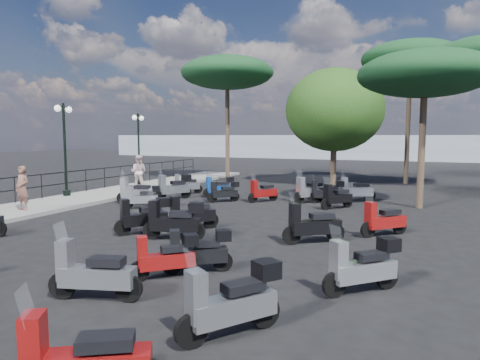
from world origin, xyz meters
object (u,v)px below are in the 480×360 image
at_px(scooter_26, 363,267).
at_px(pine_0, 411,59).
at_px(lamp_post_2, 139,144).
at_px(scooter_15, 144,216).
at_px(pine_2, 227,73).
at_px(scooter_25, 231,303).
at_px(scooter_13, 166,257).
at_px(scooter_28, 336,198).
at_px(scooter_8, 191,215).
at_px(scooter_27, 383,221).
at_px(scooter_5, 186,185).
at_px(scooter_9, 142,197).
at_px(scooter_19, 92,274).
at_px(scooter_11, 263,192).
at_px(scooter_29, 355,191).
at_px(woman, 22,188).
at_px(scooter_16, 224,192).
at_px(lamp_post_1, 65,143).
at_px(scooter_14, 174,221).
at_px(scooter_22, 327,192).
at_px(scooter_3, 136,193).
at_px(scooter_20, 198,252).
at_px(scooter_21, 312,225).
at_px(pine_3, 425,75).
at_px(scooter_17, 224,192).
at_px(scooter_10, 219,187).
at_px(scooter_4, 174,187).
at_px(broadleaf_tree, 335,110).
at_px(scooter_23, 310,191).
at_px(pedestrian_far, 139,172).

xyz_separation_m(scooter_26, pine_0, (0.04, 19.91, 7.02)).
bearing_deg(lamp_post_2, scooter_15, -64.85).
relative_size(pine_0, pine_2, 1.06).
relative_size(scooter_25, pine_0, 0.18).
distance_m(scooter_13, scooter_28, 10.06).
height_order(scooter_8, scooter_27, scooter_8).
relative_size(scooter_5, scooter_9, 1.06).
xyz_separation_m(scooter_19, scooter_26, (4.41, 2.28, 0.02)).
relative_size(scooter_9, scooter_25, 0.89).
distance_m(scooter_11, scooter_29, 4.15).
distance_m(woman, pine_2, 15.68).
bearing_deg(lamp_post_2, scooter_16, -36.84).
height_order(lamp_post_1, scooter_26, lamp_post_1).
distance_m(scooter_14, pine_0, 19.87).
distance_m(scooter_13, scooter_22, 11.30).
xyz_separation_m(scooter_3, scooter_20, (6.91, -7.04, -0.05)).
bearing_deg(scooter_19, pine_2, 1.84).
bearing_deg(pine_2, scooter_21, -57.31).
relative_size(scooter_14, scooter_29, 1.09).
xyz_separation_m(scooter_25, scooter_29, (-0.24, 13.98, -0.03)).
distance_m(scooter_19, pine_3, 14.85).
relative_size(lamp_post_1, scooter_16, 3.61).
relative_size(lamp_post_1, scooter_17, 3.44).
bearing_deg(scooter_10, scooter_13, 155.76).
bearing_deg(scooter_5, lamp_post_1, 102.12).
distance_m(scooter_15, scooter_26, 7.17).
bearing_deg(scooter_17, lamp_post_1, 68.28).
relative_size(scooter_17, scooter_20, 0.93).
xyz_separation_m(scooter_20, scooter_29, (1.63, 11.56, 0.03)).
xyz_separation_m(scooter_17, pine_0, (7.23, 10.84, 7.08)).
height_order(woman, scooter_4, woman).
relative_size(scooter_10, scooter_14, 0.71).
xyz_separation_m(scooter_28, broadleaf_tree, (-1.82, 8.66, 4.01)).
bearing_deg(scooter_15, scooter_4, -27.51).
height_order(scooter_3, pine_0, pine_0).
xyz_separation_m(scooter_9, scooter_14, (4.01, -4.00, 0.09)).
relative_size(scooter_8, pine_3, 0.22).
relative_size(scooter_4, pine_3, 0.26).
height_order(scooter_20, scooter_21, scooter_21).
relative_size(scooter_14, scooter_17, 1.42).
bearing_deg(scooter_16, scooter_17, -9.17).
xyz_separation_m(woman, scooter_23, (9.24, 7.05, -0.48)).
bearing_deg(scooter_21, scooter_3, 30.70).
bearing_deg(scooter_10, scooter_26, 173.03).
bearing_deg(scooter_11, broadleaf_tree, -67.62).
bearing_deg(lamp_post_1, scooter_13, -52.46).
relative_size(pedestrian_far, scooter_15, 1.21).
height_order(scooter_22, scooter_26, scooter_26).
distance_m(scooter_9, scooter_11, 5.28).
relative_size(scooter_13, scooter_14, 0.66).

